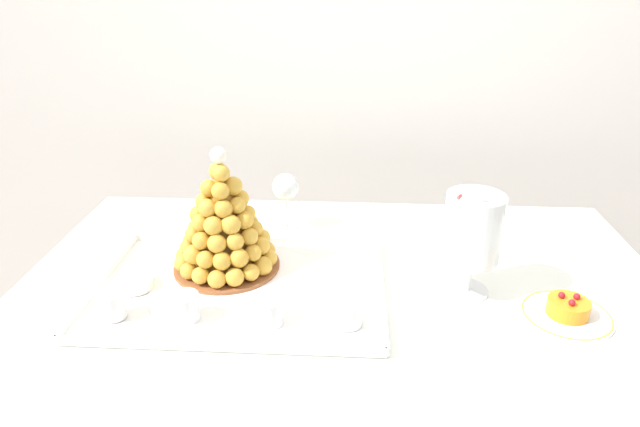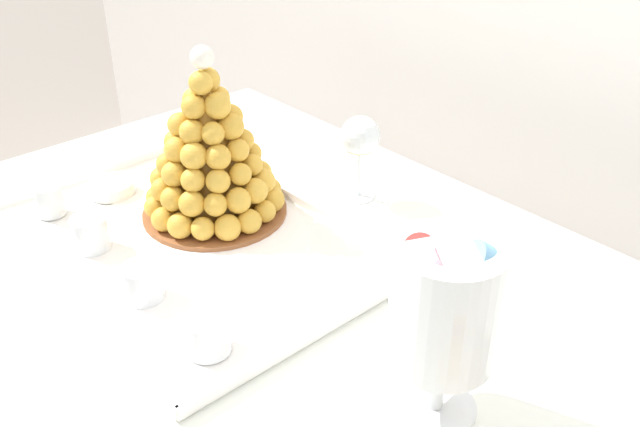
{
  "view_description": "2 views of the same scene",
  "coord_description": "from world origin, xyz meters",
  "px_view_note": "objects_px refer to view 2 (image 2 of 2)",
  "views": [
    {
      "loc": [
        0.01,
        -1.1,
        1.47
      ],
      "look_at": [
        -0.05,
        0.03,
        0.95
      ],
      "focal_mm": 31.14,
      "sensor_mm": 36.0,
      "label": 1
    },
    {
      "loc": [
        0.65,
        -0.54,
        1.44
      ],
      "look_at": [
        0.01,
        0.03,
        0.93
      ],
      "focal_mm": 39.93,
      "sensor_mm": 36.0,
      "label": 2
    }
  ],
  "objects_px": {
    "dessert_cup_left": "(49,201)",
    "dessert_cup_centre": "(143,283)",
    "croquembouche": "(210,154)",
    "creme_brulee_ramekin": "(111,187)",
    "macaron_goblet": "(445,308)",
    "dessert_cup_mid_right": "(208,335)",
    "wine_glass": "(360,139)",
    "dessert_cup_mid_left": "(91,234)",
    "serving_tray": "(188,243)"
  },
  "relations": [
    {
      "from": "serving_tray",
      "to": "wine_glass",
      "type": "relative_size",
      "value": 4.05
    },
    {
      "from": "serving_tray",
      "to": "macaron_goblet",
      "type": "bearing_deg",
      "value": 2.89
    },
    {
      "from": "serving_tray",
      "to": "creme_brulee_ramekin",
      "type": "relative_size",
      "value": 7.67
    },
    {
      "from": "croquembouche",
      "to": "creme_brulee_ramekin",
      "type": "height_order",
      "value": "croquembouche"
    },
    {
      "from": "macaron_goblet",
      "to": "croquembouche",
      "type": "bearing_deg",
      "value": 173.56
    },
    {
      "from": "dessert_cup_mid_left",
      "to": "creme_brulee_ramekin",
      "type": "bearing_deg",
      "value": 143.03
    },
    {
      "from": "dessert_cup_centre",
      "to": "macaron_goblet",
      "type": "distance_m",
      "value": 0.46
    },
    {
      "from": "serving_tray",
      "to": "dessert_cup_centre",
      "type": "xyz_separation_m",
      "value": [
        0.08,
        -0.13,
        0.03
      ]
    },
    {
      "from": "dessert_cup_left",
      "to": "macaron_goblet",
      "type": "distance_m",
      "value": 0.76
    },
    {
      "from": "dessert_cup_mid_left",
      "to": "wine_glass",
      "type": "relative_size",
      "value": 0.37
    },
    {
      "from": "serving_tray",
      "to": "dessert_cup_mid_left",
      "type": "xyz_separation_m",
      "value": [
        -0.09,
        -0.12,
        0.03
      ]
    },
    {
      "from": "croquembouche",
      "to": "dessert_cup_left",
      "type": "xyz_separation_m",
      "value": [
        -0.19,
        -0.21,
        -0.09
      ]
    },
    {
      "from": "dessert_cup_centre",
      "to": "macaron_goblet",
      "type": "height_order",
      "value": "macaron_goblet"
    },
    {
      "from": "croquembouche",
      "to": "dessert_cup_centre",
      "type": "relative_size",
      "value": 5.1
    },
    {
      "from": "dessert_cup_centre",
      "to": "croquembouche",
      "type": "bearing_deg",
      "value": 121.41
    },
    {
      "from": "dessert_cup_mid_right",
      "to": "creme_brulee_ramekin",
      "type": "bearing_deg",
      "value": 166.97
    },
    {
      "from": "serving_tray",
      "to": "dessert_cup_left",
      "type": "relative_size",
      "value": 11.69
    },
    {
      "from": "serving_tray",
      "to": "dessert_cup_mid_left",
      "type": "distance_m",
      "value": 0.15
    },
    {
      "from": "dessert_cup_centre",
      "to": "dessert_cup_mid_right",
      "type": "xyz_separation_m",
      "value": [
        0.16,
        0.01,
        -0.0
      ]
    },
    {
      "from": "dessert_cup_left",
      "to": "dessert_cup_centre",
      "type": "bearing_deg",
      "value": -0.15
    },
    {
      "from": "croquembouche",
      "to": "macaron_goblet",
      "type": "relative_size",
      "value": 1.2
    },
    {
      "from": "dessert_cup_mid_right",
      "to": "macaron_goblet",
      "type": "height_order",
      "value": "macaron_goblet"
    },
    {
      "from": "dessert_cup_left",
      "to": "croquembouche",
      "type": "bearing_deg",
      "value": 48.61
    },
    {
      "from": "dessert_cup_left",
      "to": "macaron_goblet",
      "type": "height_order",
      "value": "macaron_goblet"
    },
    {
      "from": "macaron_goblet",
      "to": "creme_brulee_ramekin",
      "type": "bearing_deg",
      "value": -177.1
    },
    {
      "from": "dessert_cup_mid_left",
      "to": "macaron_goblet",
      "type": "height_order",
      "value": "macaron_goblet"
    },
    {
      "from": "macaron_goblet",
      "to": "dessert_cup_mid_left",
      "type": "bearing_deg",
      "value": -165.88
    },
    {
      "from": "serving_tray",
      "to": "dessert_cup_mid_right",
      "type": "distance_m",
      "value": 0.27
    },
    {
      "from": "dessert_cup_mid_left",
      "to": "creme_brulee_ramekin",
      "type": "distance_m",
      "value": 0.19
    },
    {
      "from": "dessert_cup_mid_left",
      "to": "serving_tray",
      "type": "bearing_deg",
      "value": 54.73
    },
    {
      "from": "dessert_cup_centre",
      "to": "macaron_goblet",
      "type": "relative_size",
      "value": 0.23
    },
    {
      "from": "croquembouche",
      "to": "dessert_cup_centre",
      "type": "xyz_separation_m",
      "value": [
        0.13,
        -0.21,
        -0.09
      ]
    },
    {
      "from": "dessert_cup_left",
      "to": "dessert_cup_centre",
      "type": "height_order",
      "value": "dessert_cup_left"
    },
    {
      "from": "dessert_cup_left",
      "to": "dessert_cup_mid_right",
      "type": "relative_size",
      "value": 0.91
    },
    {
      "from": "macaron_goblet",
      "to": "wine_glass",
      "type": "xyz_separation_m",
      "value": [
        -0.43,
        0.3,
        -0.04
      ]
    },
    {
      "from": "creme_brulee_ramekin",
      "to": "macaron_goblet",
      "type": "xyz_separation_m",
      "value": [
        0.74,
        0.04,
        0.13
      ]
    },
    {
      "from": "dessert_cup_mid_left",
      "to": "croquembouche",
      "type": "bearing_deg",
      "value": 79.26
    },
    {
      "from": "dessert_cup_mid_right",
      "to": "wine_glass",
      "type": "relative_size",
      "value": 0.38
    },
    {
      "from": "dessert_cup_left",
      "to": "dessert_cup_mid_left",
      "type": "bearing_deg",
      "value": 1.39
    },
    {
      "from": "creme_brulee_ramekin",
      "to": "wine_glass",
      "type": "distance_m",
      "value": 0.46
    },
    {
      "from": "wine_glass",
      "to": "creme_brulee_ramekin",
      "type": "bearing_deg",
      "value": -131.9
    },
    {
      "from": "dessert_cup_mid_right",
      "to": "dessert_cup_centre",
      "type": "bearing_deg",
      "value": -178.03
    },
    {
      "from": "dessert_cup_mid_left",
      "to": "wine_glass",
      "type": "height_order",
      "value": "wine_glass"
    },
    {
      "from": "croquembouche",
      "to": "wine_glass",
      "type": "relative_size",
      "value": 1.89
    },
    {
      "from": "croquembouche",
      "to": "wine_glass",
      "type": "bearing_deg",
      "value": 64.18
    },
    {
      "from": "dessert_cup_mid_left",
      "to": "macaron_goblet",
      "type": "xyz_separation_m",
      "value": [
        0.59,
        0.15,
        0.12
      ]
    },
    {
      "from": "dessert_cup_mid_right",
      "to": "wine_glass",
      "type": "bearing_deg",
      "value": 111.22
    },
    {
      "from": "dessert_cup_mid_left",
      "to": "dessert_cup_centre",
      "type": "height_order",
      "value": "dessert_cup_mid_left"
    },
    {
      "from": "dessert_cup_centre",
      "to": "dessert_cup_mid_left",
      "type": "bearing_deg",
      "value": 178.51
    },
    {
      "from": "dessert_cup_left",
      "to": "dessert_cup_centre",
      "type": "xyz_separation_m",
      "value": [
        0.32,
        -0.0,
        -0.0
      ]
    }
  ]
}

